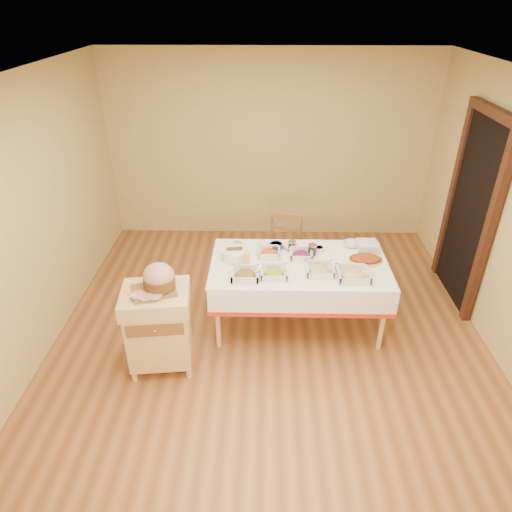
{
  "coord_description": "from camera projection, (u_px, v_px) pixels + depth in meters",
  "views": [
    {
      "loc": [
        -0.06,
        -3.73,
        3.17
      ],
      "look_at": [
        -0.14,
        0.2,
        0.89
      ],
      "focal_mm": 32.0,
      "sensor_mm": 36.0,
      "label": 1
    }
  ],
  "objects": [
    {
      "name": "bread_basket",
      "position": [
        235.0,
        254.0,
        4.74
      ],
      "size": [
        0.27,
        0.27,
        0.12
      ],
      "color": "white",
      "rests_on": "dining_table"
    },
    {
      "name": "small_bowl_left",
      "position": [
        237.0,
        245.0,
        4.96
      ],
      "size": [
        0.12,
        0.12,
        0.06
      ],
      "color": "silver",
      "rests_on": "dining_table"
    },
    {
      "name": "plate_stack",
      "position": [
        367.0,
        246.0,
        4.9
      ],
      "size": [
        0.21,
        0.21,
        0.09
      ],
      "color": "silver",
      "rests_on": "dining_table"
    },
    {
      "name": "brass_platter",
      "position": [
        365.0,
        260.0,
        4.7
      ],
      "size": [
        0.34,
        0.24,
        0.04
      ],
      "color": "gold",
      "rests_on": "dining_table"
    },
    {
      "name": "bowl_small_imported",
      "position": [
        351.0,
        244.0,
        4.97
      ],
      "size": [
        0.23,
        0.23,
        0.05
      ],
      "primitive_type": "imported",
      "rotation": [
        0.0,
        0.0,
        -0.42
      ],
      "color": "silver",
      "rests_on": "dining_table"
    },
    {
      "name": "bowl_white_imported",
      "position": [
        290.0,
        246.0,
        4.95
      ],
      "size": [
        0.22,
        0.22,
        0.04
      ],
      "primitive_type": "imported",
      "rotation": [
        0.0,
        0.0,
        0.39
      ],
      "color": "silver",
      "rests_on": "dining_table"
    },
    {
      "name": "serving_dish_d",
      "position": [
        353.0,
        274.0,
        4.42
      ],
      "size": [
        0.31,
        0.31,
        0.12
      ],
      "color": "silver",
      "rests_on": "dining_table"
    },
    {
      "name": "doorway",
      "position": [
        471.0,
        209.0,
        4.99
      ],
      "size": [
        0.09,
        1.1,
        2.2
      ],
      "color": "black",
      "rests_on": "ground"
    },
    {
      "name": "serving_dish_c",
      "position": [
        320.0,
        270.0,
        4.5
      ],
      "size": [
        0.27,
        0.27,
        0.11
      ],
      "color": "silver",
      "rests_on": "dining_table"
    },
    {
      "name": "small_bowl_mid",
      "position": [
        276.0,
        246.0,
        4.93
      ],
      "size": [
        0.15,
        0.15,
        0.06
      ],
      "color": "navy",
      "rests_on": "dining_table"
    },
    {
      "name": "serving_dish_a",
      "position": [
        245.0,
        275.0,
        4.42
      ],
      "size": [
        0.27,
        0.26,
        0.12
      ],
      "color": "silver",
      "rests_on": "dining_table"
    },
    {
      "name": "preserve_jar_left",
      "position": [
        292.0,
        246.0,
        4.89
      ],
      "size": [
        0.09,
        0.09,
        0.11
      ],
      "color": "silver",
      "rests_on": "dining_table"
    },
    {
      "name": "butcher_cart",
      "position": [
        159.0,
        324.0,
        4.25
      ],
      "size": [
        0.66,
        0.57,
        0.86
      ],
      "color": "#E1BE7C",
      "rests_on": "ground"
    },
    {
      "name": "room_shell",
      "position": [
        271.0,
        229.0,
        4.16
      ],
      "size": [
        5.0,
        5.0,
        5.0
      ],
      "color": "#94582D",
      "rests_on": "ground"
    },
    {
      "name": "dining_chair",
      "position": [
        282.0,
        252.0,
        5.46
      ],
      "size": [
        0.52,
        0.51,
        0.92
      ],
      "color": "brown",
      "rests_on": "ground"
    },
    {
      "name": "serving_dish_e",
      "position": [
        269.0,
        253.0,
        4.79
      ],
      "size": [
        0.24,
        0.23,
        0.11
      ],
      "color": "silver",
      "rests_on": "dining_table"
    },
    {
      "name": "small_bowl_right",
      "position": [
        319.0,
        249.0,
        4.88
      ],
      "size": [
        0.1,
        0.1,
        0.05
      ],
      "color": "silver",
      "rests_on": "dining_table"
    },
    {
      "name": "ham_on_board",
      "position": [
        158.0,
        279.0,
        4.03
      ],
      "size": [
        0.4,
        0.38,
        0.26
      ],
      "color": "brown",
      "rests_on": "butcher_cart"
    },
    {
      "name": "serving_dish_b",
      "position": [
        274.0,
        273.0,
        4.45
      ],
      "size": [
        0.26,
        0.26,
        0.11
      ],
      "color": "silver",
      "rests_on": "dining_table"
    },
    {
      "name": "dining_table",
      "position": [
        299.0,
        276.0,
        4.76
      ],
      "size": [
        1.82,
        1.02,
        0.76
      ],
      "color": "#E1BE7C",
      "rests_on": "ground"
    },
    {
      "name": "preserve_jar_right",
      "position": [
        312.0,
        250.0,
        4.8
      ],
      "size": [
        0.09,
        0.09,
        0.12
      ],
      "color": "silver",
      "rests_on": "dining_table"
    },
    {
      "name": "mustard_bottle",
      "position": [
        247.0,
        259.0,
        4.59
      ],
      "size": [
        0.06,
        0.06,
        0.19
      ],
      "color": "yellow",
      "rests_on": "dining_table"
    },
    {
      "name": "serving_dish_f",
      "position": [
        301.0,
        255.0,
        4.76
      ],
      "size": [
        0.24,
        0.23,
        0.11
      ],
      "color": "silver",
      "rests_on": "dining_table"
    }
  ]
}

